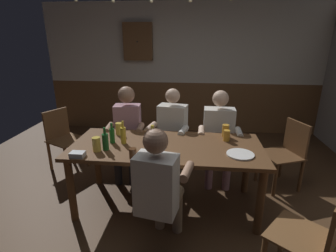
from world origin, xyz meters
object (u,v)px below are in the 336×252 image
object	(u,v)px
person_1	(171,131)
bottle_0	(112,135)
pint_glass_0	(227,136)
dining_table	(166,153)
person_0	(127,128)
bottle_1	(153,142)
bottle_3	(105,141)
plate_0	(240,154)
person_2	(219,132)
chair_empty_near_right	(314,239)
pint_glass_2	(225,131)
pint_glass_4	(96,144)
person_3	(159,186)
pint_glass_3	(119,129)
condiment_caddy	(78,154)
pint_glass_1	(133,153)
chair_empty_near_left	(286,152)
chair_empty_far_end	(63,137)
wall_dart_cabinet	(138,42)
bottle_2	(123,135)

from	to	relation	value
person_1	bottle_0	size ratio (longest dim) A/B	5.38
person_1	pint_glass_0	size ratio (longest dim) A/B	9.88
dining_table	person_0	xyz separation A→B (m)	(-0.62, 0.68, 0.03)
bottle_1	pint_glass_0	distance (m)	0.88
bottle_3	plate_0	bearing A→B (deg)	0.81
person_2	chair_empty_near_right	xyz separation A→B (m)	(0.58, -1.65, -0.21)
pint_glass_2	pint_glass_4	size ratio (longest dim) A/B	0.99
person_3	plate_0	size ratio (longest dim) A/B	4.43
pint_glass_3	condiment_caddy	bearing A→B (deg)	-109.60
bottle_3	pint_glass_1	world-z (taller)	bottle_3
chair_empty_near_left	chair_empty_far_end	size ratio (longest dim) A/B	1.00
bottle_0	pint_glass_1	size ratio (longest dim) A/B	2.20
wall_dart_cabinet	bottle_2	bearing A→B (deg)	-82.03
wall_dart_cabinet	pint_glass_2	bearing A→B (deg)	-56.06
dining_table	condiment_caddy	distance (m)	0.93
chair_empty_near_right	chair_empty_far_end	distance (m)	3.33
person_0	person_1	size ratio (longest dim) A/B	1.01
person_1	chair_empty_far_end	xyz separation A→B (m)	(-1.62, 0.11, -0.21)
dining_table	bottle_1	world-z (taller)	bottle_1
bottle_2	pint_glass_3	world-z (taller)	bottle_2
chair_empty_near_left	plate_0	size ratio (longest dim) A/B	3.21
wall_dart_cabinet	bottle_3	bearing A→B (deg)	-85.44
chair_empty_near_right	bottle_2	size ratio (longest dim) A/B	3.38
chair_empty_near_left	bottle_0	bearing A→B (deg)	83.97
person_2	pint_glass_2	xyz separation A→B (m)	(0.04, -0.36, 0.16)
person_1	bottle_1	world-z (taller)	person_1
pint_glass_0	bottle_1	bearing A→B (deg)	-152.98
chair_empty_near_left	pint_glass_1	distance (m)	2.04
plate_0	wall_dart_cabinet	world-z (taller)	wall_dart_cabinet
plate_0	pint_glass_4	world-z (taller)	pint_glass_4
condiment_caddy	bottle_3	bearing A→B (deg)	41.06
chair_empty_far_end	condiment_caddy	world-z (taller)	chair_empty_far_end
person_3	chair_empty_near_left	world-z (taller)	person_3
person_3	pint_glass_3	size ratio (longest dim) A/B	8.40
person_1	dining_table	bearing A→B (deg)	102.57
bottle_3	pint_glass_3	size ratio (longest dim) A/B	1.70
chair_empty_near_left	bottle_0	world-z (taller)	bottle_0
chair_empty_near_left	pint_glass_2	xyz separation A→B (m)	(-0.82, -0.26, 0.36)
person_1	condiment_caddy	size ratio (longest dim) A/B	8.89
pint_glass_2	pint_glass_3	distance (m)	1.27
person_1	chair_empty_far_end	distance (m)	1.63
chair_empty_far_end	pint_glass_4	size ratio (longest dim) A/B	5.88
bottle_3	wall_dart_cabinet	distance (m)	2.91
person_2	wall_dart_cabinet	xyz separation A→B (m)	(-1.46, 1.88, 1.12)
condiment_caddy	wall_dart_cabinet	size ratio (longest dim) A/B	0.20
pint_glass_4	chair_empty_far_end	bearing A→B (deg)	132.27
person_2	wall_dart_cabinet	world-z (taller)	wall_dart_cabinet
person_0	chair_empty_far_end	world-z (taller)	person_0
person_2	person_3	bearing A→B (deg)	66.91
chair_empty_far_end	bottle_0	xyz separation A→B (m)	(1.02, -0.79, 0.38)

